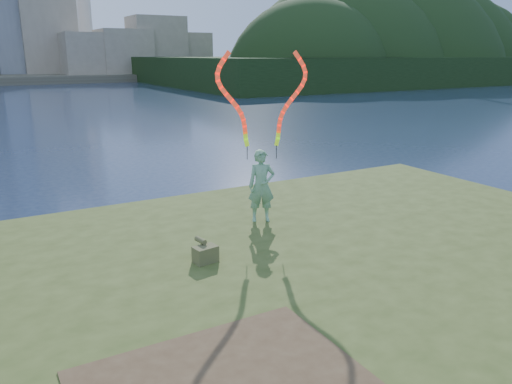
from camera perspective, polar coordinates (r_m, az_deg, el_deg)
ground at (r=9.52m, az=0.80°, el=-12.18°), size 320.00×320.00×0.00m
grassy_knoll at (r=7.72m, az=9.82°, el=-16.67°), size 20.00×18.00×0.80m
wooded_hill at (r=92.81m, az=14.29°, el=12.38°), size 78.00×50.00×63.00m
woman_with_ribbons at (r=10.91m, az=0.65°, el=3.81°), size 1.91×0.79×4.00m
canvas_bag at (r=9.08m, az=-5.84°, el=-6.97°), size 0.45×0.51×0.40m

